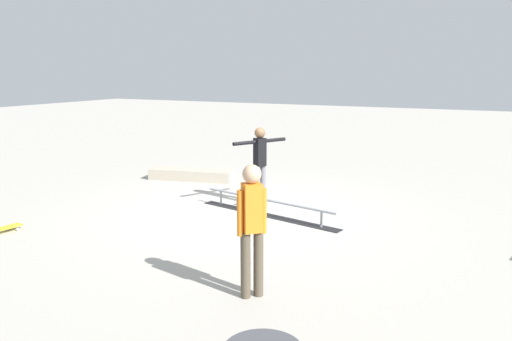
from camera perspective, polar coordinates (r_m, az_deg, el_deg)
name	(u,v)px	position (r m, az deg, el deg)	size (l,w,h in m)	color
ground_plane	(242,211)	(10.29, -1.55, -4.65)	(60.00, 60.00, 0.00)	#ADA89E
grind_rail	(267,208)	(9.96, 1.28, -4.30)	(3.24, 0.92, 0.34)	black
skate_ledge	(191,175)	(13.25, -7.32, -0.48)	(2.21, 0.54, 0.28)	#B2A893
skater_main	(260,160)	(10.65, 0.43, 1.20)	(0.69, 1.21, 1.65)	slate
skateboard_main	(251,199)	(10.98, -0.62, -3.21)	(0.33, 0.82, 0.09)	#E05993
bystander_orange_shirt	(252,224)	(6.26, -0.47, -6.02)	(0.33, 0.33, 1.71)	brown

